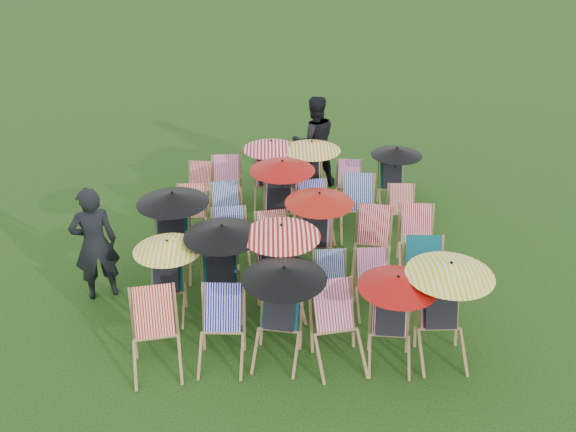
{
  "coord_description": "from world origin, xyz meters",
  "views": [
    {
      "loc": [
        -0.38,
        -9.13,
        5.99
      ],
      "look_at": [
        -0.14,
        0.26,
        0.9
      ],
      "focal_mm": 40.0,
      "sensor_mm": 36.0,
      "label": 1
    }
  ],
  "objects_px": {
    "deckchair_0": "(155,336)",
    "person_rear": "(314,141)",
    "person_left": "(95,244)",
    "deckchair_5": "(444,309)",
    "deckchair_29": "(393,176)"
  },
  "relations": [
    {
      "from": "deckchair_0",
      "to": "person_rear",
      "type": "bearing_deg",
      "value": 56.95
    },
    {
      "from": "deckchair_0",
      "to": "person_left",
      "type": "height_order",
      "value": "person_left"
    },
    {
      "from": "deckchair_29",
      "to": "deckchair_0",
      "type": "bearing_deg",
      "value": -129.05
    },
    {
      "from": "person_rear",
      "to": "deckchair_29",
      "type": "bearing_deg",
      "value": 135.73
    },
    {
      "from": "deckchair_29",
      "to": "person_left",
      "type": "height_order",
      "value": "person_left"
    },
    {
      "from": "deckchair_0",
      "to": "deckchair_29",
      "type": "distance_m",
      "value": 6.16
    },
    {
      "from": "deckchair_29",
      "to": "person_left",
      "type": "bearing_deg",
      "value": -148.31
    },
    {
      "from": "deckchair_5",
      "to": "person_left",
      "type": "bearing_deg",
      "value": 163.01
    },
    {
      "from": "deckchair_5",
      "to": "person_rear",
      "type": "relative_size",
      "value": 0.72
    },
    {
      "from": "deckchair_29",
      "to": "deckchair_5",
      "type": "bearing_deg",
      "value": -89.86
    },
    {
      "from": "deckchair_5",
      "to": "person_left",
      "type": "distance_m",
      "value": 5.27
    },
    {
      "from": "deckchair_0",
      "to": "deckchair_29",
      "type": "relative_size",
      "value": 0.86
    },
    {
      "from": "person_left",
      "to": "person_rear",
      "type": "relative_size",
      "value": 0.97
    },
    {
      "from": "person_left",
      "to": "deckchair_29",
      "type": "bearing_deg",
      "value": -169.52
    },
    {
      "from": "deckchair_0",
      "to": "person_left",
      "type": "relative_size",
      "value": 0.54
    }
  ]
}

